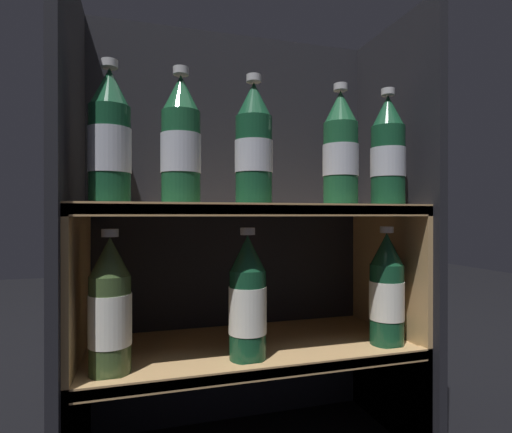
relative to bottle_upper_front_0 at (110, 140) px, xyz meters
name	(u,v)px	position (x,y,z in m)	size (l,w,h in m)	color
fridge_back_wall	(233,226)	(0.29, 0.25, -0.16)	(0.76, 0.02, 1.00)	black
fridge_side_left	(70,230)	(-0.08, 0.09, -0.16)	(0.02, 0.35, 1.00)	black
fridge_side_right	(393,227)	(0.66, 0.09, -0.16)	(0.02, 0.35, 1.00)	black
shelf_lower	(251,364)	(0.29, 0.08, -0.46)	(0.72, 0.31, 0.25)	tan
shelf_upper	(251,269)	(0.29, 0.08, -0.25)	(0.72, 0.31, 0.55)	tan
bottle_upper_front_0	(110,140)	(0.00, 0.00, 0.00)	(0.08, 0.08, 0.26)	#144228
bottle_upper_front_1	(181,144)	(0.13, 0.00, 0.00)	(0.08, 0.08, 0.26)	#194C2D
bottle_upper_front_2	(254,147)	(0.27, 0.00, 0.00)	(0.08, 0.08, 0.26)	#144228
bottle_upper_front_3	(341,152)	(0.46, 0.00, 0.00)	(0.08, 0.08, 0.26)	#194C2D
bottle_upper_front_4	(388,154)	(0.58, 0.00, 0.00)	(0.08, 0.08, 0.26)	#144228
bottle_lower_front_0	(110,310)	(0.00, 0.00, -0.31)	(0.08, 0.08, 0.26)	#384C28
bottle_lower_front_1	(248,301)	(0.26, 0.00, -0.31)	(0.08, 0.08, 0.26)	#144228
bottle_lower_front_2	(387,292)	(0.58, 0.00, -0.31)	(0.08, 0.08, 0.26)	#144228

